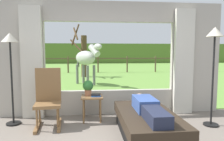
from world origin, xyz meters
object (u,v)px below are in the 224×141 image
object	(u,v)px
horse	(86,58)
rocking_chair	(48,98)
reclining_person	(148,107)
pasture_tree	(83,54)
floor_lamp_right	(214,47)
book_stack	(96,95)
recliner_sofa	(147,124)
floor_lamp_left	(10,51)
side_table	(92,100)
potted_plant	(88,87)

from	to	relation	value
horse	rocking_chair	bearing A→B (deg)	48.50
reclining_person	pasture_tree	distance (m)	8.39
floor_lamp_right	horse	bearing A→B (deg)	116.84
book_stack	horse	size ratio (longest dim) A/B	0.11
recliner_sofa	floor_lamp_left	xyz separation A→B (m)	(-2.48, 0.85, 1.23)
reclining_person	book_stack	world-z (taller)	reclining_person
recliner_sofa	horse	world-z (taller)	horse
side_table	floor_lamp_right	distance (m)	2.62
potted_plant	book_stack	size ratio (longest dim) A/B	1.62
reclining_person	potted_plant	world-z (taller)	potted_plant
book_stack	pasture_tree	xyz separation A→B (m)	(-0.56, 7.34, 0.75)
rocking_chair	horse	world-z (taller)	horse
horse	side_table	bearing A→B (deg)	58.86
floor_lamp_right	horse	xyz separation A→B (m)	(-2.54, 5.02, -0.38)
floor_lamp_right	side_table	bearing A→B (deg)	167.37
book_stack	pasture_tree	distance (m)	7.40
book_stack	pasture_tree	world-z (taller)	pasture_tree
reclining_person	horse	bearing A→B (deg)	101.32
floor_lamp_left	pasture_tree	size ratio (longest dim) A/B	0.60
side_table	book_stack	bearing A→B (deg)	-36.03
recliner_sofa	floor_lamp_left	bearing A→B (deg)	160.59
reclining_person	floor_lamp_left	distance (m)	2.79
floor_lamp_left	horse	bearing A→B (deg)	73.78
floor_lamp_left	pasture_tree	distance (m)	7.42
recliner_sofa	floor_lamp_right	distance (m)	1.96
recliner_sofa	potted_plant	bearing A→B (deg)	135.32
recliner_sofa	rocking_chair	bearing A→B (deg)	157.40
book_stack	horse	xyz separation A→B (m)	(-0.31, 4.57, 0.61)
reclining_person	floor_lamp_left	bearing A→B (deg)	159.56
horse	book_stack	bearing A→B (deg)	59.86
reclining_person	potted_plant	size ratio (longest dim) A/B	4.47
floor_lamp_right	pasture_tree	xyz separation A→B (m)	(-2.79, 7.79, -0.24)
floor_lamp_left	horse	distance (m)	4.77
potted_plant	floor_lamp_right	xyz separation A→B (m)	(2.39, -0.58, 0.83)
reclining_person	floor_lamp_right	bearing A→B (deg)	17.04
reclining_person	pasture_tree	world-z (taller)	pasture_tree
book_stack	horse	bearing A→B (deg)	93.91
floor_lamp_left	side_table	bearing A→B (deg)	2.35
rocking_chair	horse	distance (m)	4.78
potted_plant	floor_lamp_right	size ratio (longest dim) A/B	0.17
reclining_person	floor_lamp_left	size ratio (longest dim) A/B	0.80
floor_lamp_left	horse	size ratio (longest dim) A/B	1.04
reclining_person	horse	xyz separation A→B (m)	(-1.15, 5.47, 0.63)
recliner_sofa	horse	size ratio (longest dim) A/B	0.99
book_stack	rocking_chair	bearing A→B (deg)	-171.68
recliner_sofa	potted_plant	size ratio (longest dim) A/B	5.34
side_table	pasture_tree	distance (m)	7.34
rocking_chair	horse	size ratio (longest dim) A/B	0.65
rocking_chair	floor_lamp_left	bearing A→B (deg)	162.81
potted_plant	reclining_person	bearing A→B (deg)	-45.57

